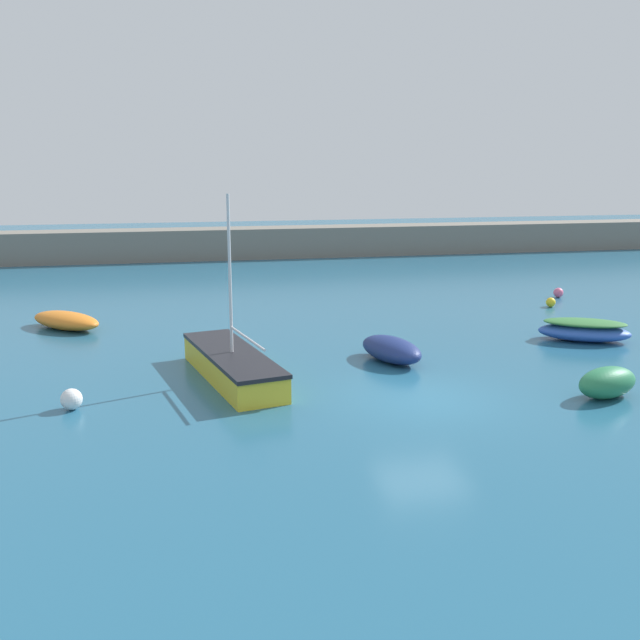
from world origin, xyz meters
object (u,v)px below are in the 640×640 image
(mooring_buoy_pink, at_px, (558,293))
(sailboat_tall_mast, at_px, (232,365))
(open_tender_yellow, at_px, (66,320))
(dinghy_near_pier, at_px, (607,382))
(mooring_buoy_yellow, at_px, (551,302))
(mooring_buoy_white, at_px, (71,399))
(rowboat_blue_near, at_px, (391,349))
(rowboat_with_red_cover, at_px, (584,330))

(mooring_buoy_pink, bearing_deg, sailboat_tall_mast, -148.80)
(sailboat_tall_mast, relative_size, open_tender_yellow, 1.78)
(sailboat_tall_mast, height_order, dinghy_near_pier, sailboat_tall_mast)
(mooring_buoy_yellow, height_order, mooring_buoy_white, mooring_buoy_white)
(open_tender_yellow, relative_size, mooring_buoy_pink, 7.30)
(dinghy_near_pier, distance_m, mooring_buoy_yellow, 12.75)
(rowboat_blue_near, xyz_separation_m, rowboat_with_red_cover, (7.68, 1.19, -0.01))
(sailboat_tall_mast, height_order, mooring_buoy_yellow, sailboat_tall_mast)
(mooring_buoy_yellow, relative_size, mooring_buoy_pink, 0.91)
(rowboat_with_red_cover, relative_size, mooring_buoy_yellow, 8.41)
(mooring_buoy_pink, bearing_deg, rowboat_with_red_cover, -114.02)
(rowboat_with_red_cover, distance_m, mooring_buoy_yellow, 6.19)
(open_tender_yellow, xyz_separation_m, mooring_buoy_pink, (22.17, 2.06, -0.10))
(dinghy_near_pier, height_order, rowboat_with_red_cover, dinghy_near_pier)
(mooring_buoy_pink, bearing_deg, rowboat_blue_near, -141.03)
(dinghy_near_pier, distance_m, mooring_buoy_white, 14.46)
(sailboat_tall_mast, xyz_separation_m, mooring_buoy_yellow, (14.89, 7.94, -0.23))
(rowboat_blue_near, height_order, dinghy_near_pier, dinghy_near_pier)
(rowboat_with_red_cover, bearing_deg, open_tender_yellow, 9.16)
(rowboat_blue_near, relative_size, rowboat_with_red_cover, 0.83)
(rowboat_blue_near, relative_size, mooring_buoy_yellow, 7.01)
(rowboat_blue_near, height_order, rowboat_with_red_cover, rowboat_blue_near)
(dinghy_near_pier, xyz_separation_m, mooring_buoy_pink, (6.46, 13.75, -0.20))
(sailboat_tall_mast, xyz_separation_m, mooring_buoy_pink, (16.41, 9.94, -0.21))
(rowboat_with_red_cover, bearing_deg, sailboat_tall_mast, 35.57)
(dinghy_near_pier, height_order, mooring_buoy_pink, dinghy_near_pier)
(sailboat_tall_mast, bearing_deg, rowboat_blue_near, -92.72)
(mooring_buoy_yellow, bearing_deg, rowboat_with_red_cover, -108.64)
(rowboat_blue_near, distance_m, rowboat_with_red_cover, 7.77)
(mooring_buoy_yellow, distance_m, mooring_buoy_pink, 2.51)
(dinghy_near_pier, bearing_deg, open_tender_yellow, -55.04)
(sailboat_tall_mast, distance_m, rowboat_with_red_cover, 13.08)
(dinghy_near_pier, height_order, mooring_buoy_yellow, dinghy_near_pier)
(sailboat_tall_mast, bearing_deg, mooring_buoy_pink, -71.21)
(dinghy_near_pier, xyz_separation_m, open_tender_yellow, (-15.71, 11.70, -0.10))
(dinghy_near_pier, bearing_deg, mooring_buoy_yellow, -131.13)
(rowboat_blue_near, distance_m, sailboat_tall_mast, 5.30)
(rowboat_blue_near, distance_m, mooring_buoy_pink, 14.38)
(dinghy_near_pier, xyz_separation_m, mooring_buoy_yellow, (4.93, 11.76, -0.22))
(rowboat_blue_near, relative_size, mooring_buoy_pink, 6.41)
(rowboat_blue_near, xyz_separation_m, open_tender_yellow, (-10.99, 6.99, -0.06))
(open_tender_yellow, distance_m, rowboat_with_red_cover, 19.55)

